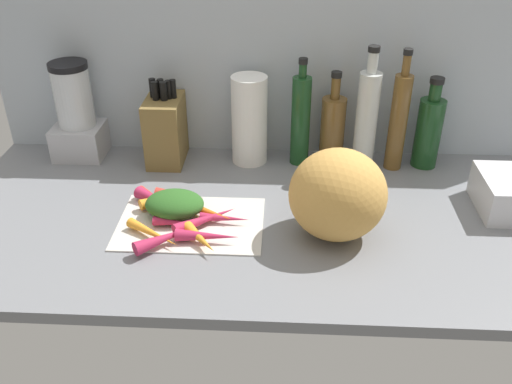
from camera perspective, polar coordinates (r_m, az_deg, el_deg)
name	(u,v)px	position (r cm, az deg, el deg)	size (l,w,h in cm)	color
ground_plane	(269,218)	(146.91, 1.40, -2.66)	(170.00, 80.00, 3.00)	slate
wall_back	(275,57)	(168.32, 1.95, 13.74)	(170.00, 3.00, 60.00)	#ADB7C1
cutting_board	(191,223)	(142.55, -6.72, -3.15)	(36.88, 25.43, 0.80)	beige
carrot_0	(205,219)	(139.91, -5.22, -2.80)	(3.17, 3.17, 17.40)	#B2264C
carrot_1	(200,239)	(133.26, -5.76, -4.79)	(3.07, 3.07, 12.32)	orange
carrot_2	(153,234)	(137.00, -10.51, -4.23)	(2.55, 2.55, 16.34)	orange
carrot_3	(180,196)	(149.96, -7.84, -0.39)	(3.45, 3.45, 13.27)	red
carrot_4	(174,222)	(140.34, -8.48, -3.10)	(2.45, 2.45, 10.27)	#B2264C
carrot_5	(206,212)	(142.76, -5.13, -2.01)	(3.26, 3.26, 14.82)	orange
carrot_6	(164,198)	(149.95, -9.46, -0.64)	(2.97, 2.97, 13.26)	orange
carrot_7	(165,238)	(134.17, -9.36, -4.70)	(3.49, 3.49, 15.41)	#B2264C
carrot_8	(225,218)	(140.57, -3.24, -2.72)	(2.40, 2.40, 12.59)	#B2264C
carrot_9	(156,200)	(149.29, -10.29, -0.79)	(3.40, 3.40, 13.12)	#B2264C
carrot_10	(157,200)	(149.60, -10.11, -0.83)	(2.83, 2.83, 14.80)	red
carrot_11	(207,236)	(133.89, -5.04, -4.53)	(3.13, 3.13, 15.36)	#B2264C
carrot_greens_pile	(175,204)	(143.77, -8.37, -1.24)	(15.15, 11.65, 6.41)	#2D6023
winter_squash	(338,195)	(133.35, 8.39, -0.29)	(23.48, 21.82, 22.77)	gold
knife_block	(166,129)	(169.66, -9.28, 6.42)	(10.48, 16.24, 25.51)	brown
blender_appliance	(77,116)	(178.62, -17.95, 7.40)	(14.85, 14.85, 29.62)	#B2B2B7
paper_towel_roll	(249,120)	(165.95, -0.69, 7.39)	(10.62, 10.62, 26.85)	white
bottle_0	(301,120)	(165.29, 4.61, 7.42)	(5.66, 5.66, 32.52)	#19421E
bottle_1	(333,128)	(168.52, 7.87, 6.52)	(7.34, 7.34, 28.31)	brown
bottle_2	(366,119)	(164.21, 11.28, 7.36)	(6.37, 6.37, 36.94)	silver
bottle_3	(398,120)	(166.48, 14.43, 7.15)	(5.22, 5.22, 36.13)	brown
bottle_4	(429,130)	(172.01, 17.32, 6.06)	(7.60, 7.60, 27.51)	#19421E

